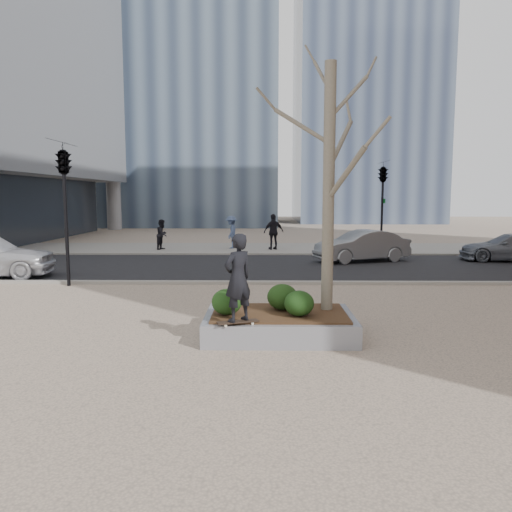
{
  "coord_description": "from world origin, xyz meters",
  "views": [
    {
      "loc": [
        0.66,
        -9.93,
        2.84
      ],
      "look_at": [
        0.5,
        2.0,
        1.4
      ],
      "focal_mm": 35.0,
      "sensor_mm": 36.0,
      "label": 1
    }
  ],
  "objects": [
    {
      "name": "planter_mulch",
      "position": [
        1.0,
        0.0,
        0.47
      ],
      "size": [
        2.7,
        1.7,
        0.04
      ],
      "primitive_type": "cube",
      "color": "#382314",
      "rests_on": "planter"
    },
    {
      "name": "pedestrian_c",
      "position": [
        1.24,
        16.36,
        0.96
      ],
      "size": [
        1.19,
        0.82,
        1.88
      ],
      "primitive_type": "imported",
      "rotation": [
        0.0,
        0.0,
        3.51
      ],
      "color": "black",
      "rests_on": "far_sidewalk"
    },
    {
      "name": "skateboarder",
      "position": [
        0.2,
        -0.88,
        1.34
      ],
      "size": [
        0.71,
        0.69,
        1.63
      ],
      "primitive_type": "imported",
      "rotation": [
        0.0,
        0.0,
        3.87
      ],
      "color": "black",
      "rests_on": "skateboard"
    },
    {
      "name": "shrub_right",
      "position": [
        1.38,
        -0.31,
        0.74
      ],
      "size": [
        0.59,
        0.59,
        0.5
      ],
      "primitive_type": "ellipsoid",
      "color": "black",
      "rests_on": "planter_mulch"
    },
    {
      "name": "ground",
      "position": [
        0.0,
        0.0,
        0.0
      ],
      "size": [
        120.0,
        120.0,
        0.0
      ],
      "primitive_type": "plane",
      "color": "tan",
      "rests_on": "ground"
    },
    {
      "name": "far_sidewalk",
      "position": [
        0.0,
        17.0,
        0.01
      ],
      "size": [
        60.0,
        6.0,
        0.02
      ],
      "primitive_type": "cube",
      "color": "gray",
      "rests_on": "ground"
    },
    {
      "name": "street",
      "position": [
        0.0,
        10.0,
        0.01
      ],
      "size": [
        60.0,
        8.0,
        0.02
      ],
      "primitive_type": "cube",
      "color": "black",
      "rests_on": "ground"
    },
    {
      "name": "shrub_left",
      "position": [
        -0.05,
        -0.22,
        0.75
      ],
      "size": [
        0.61,
        0.61,
        0.52
      ],
      "primitive_type": "ellipsoid",
      "color": "#173D13",
      "rests_on": "planter_mulch"
    },
    {
      "name": "skateboard",
      "position": [
        0.2,
        -0.88,
        0.49
      ],
      "size": [
        0.8,
        0.45,
        0.08
      ],
      "primitive_type": null,
      "rotation": [
        0.0,
        0.0,
        0.35
      ],
      "color": "black",
      "rests_on": "planter"
    },
    {
      "name": "shrub_middle",
      "position": [
        1.07,
        0.23,
        0.76
      ],
      "size": [
        0.63,
        0.63,
        0.54
      ],
      "primitive_type": "ellipsoid",
      "color": "black",
      "rests_on": "planter_mulch"
    },
    {
      "name": "sycamore_tree",
      "position": [
        2.0,
        0.3,
        3.79
      ],
      "size": [
        2.8,
        2.8,
        6.6
      ],
      "primitive_type": null,
      "color": "gray",
      "rests_on": "planter_mulch"
    },
    {
      "name": "traffic_light_far",
      "position": [
        6.5,
        14.6,
        2.25
      ],
      "size": [
        0.6,
        2.48,
        4.5
      ],
      "primitive_type": null,
      "color": "black",
      "rests_on": "ground"
    },
    {
      "name": "car_third",
      "position": [
        11.45,
        11.77,
        0.62
      ],
      "size": [
        4.39,
        2.38,
        1.21
      ],
      "primitive_type": "imported",
      "rotation": [
        0.0,
        0.0,
        4.54
      ],
      "color": "slate",
      "rests_on": "street"
    },
    {
      "name": "planter",
      "position": [
        1.0,
        0.0,
        0.23
      ],
      "size": [
        3.0,
        2.0,
        0.45
      ],
      "primitive_type": "cube",
      "color": "gray",
      "rests_on": "ground"
    },
    {
      "name": "pedestrian_b",
      "position": [
        -1.03,
        16.95,
        0.9
      ],
      "size": [
        0.76,
        1.2,
        1.76
      ],
      "primitive_type": "imported",
      "rotation": [
        0.0,
        0.0,
        4.61
      ],
      "color": "#44567C",
      "rests_on": "far_sidewalk"
    },
    {
      "name": "traffic_light_near",
      "position": [
        -5.5,
        5.6,
        2.25
      ],
      "size": [
        0.6,
        2.48,
        4.5
      ],
      "primitive_type": null,
      "color": "black",
      "rests_on": "ground"
    },
    {
      "name": "pedestrian_a",
      "position": [
        -4.66,
        16.32,
        0.82
      ],
      "size": [
        0.78,
        0.9,
        1.59
      ],
      "primitive_type": "imported",
      "rotation": [
        0.0,
        0.0,
        1.3
      ],
      "color": "black",
      "rests_on": "far_sidewalk"
    },
    {
      "name": "car_silver",
      "position": [
        4.96,
        11.59,
        0.69
      ],
      "size": [
        4.33,
        2.72,
        1.35
      ],
      "primitive_type": "imported",
      "rotation": [
        0.0,
        0.0,
        5.06
      ],
      "color": "gray",
      "rests_on": "street"
    }
  ]
}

